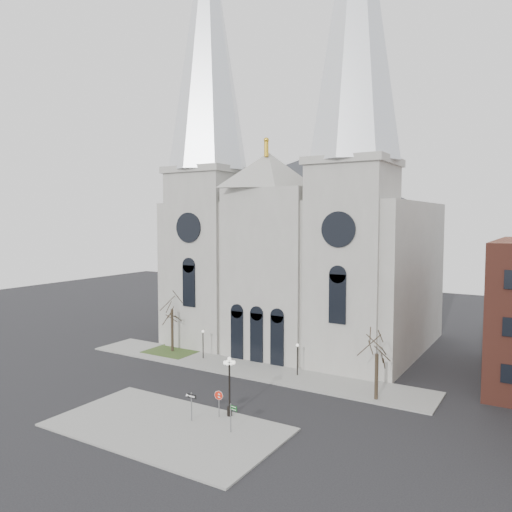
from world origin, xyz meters
The scene contains 13 objects.
ground centered at (0.00, 0.00, 0.00)m, with size 160.00×160.00×0.00m, color black.
sidewalk_near centered at (3.00, -5.00, 0.07)m, with size 18.00×10.00×0.14m, color gray.
sidewalk_far centered at (0.00, 11.00, 0.07)m, with size 40.00×6.00×0.14m, color gray.
grass_patch centered at (-11.00, 12.00, 0.09)m, with size 6.00×5.00×0.18m, color #334B20.
cathedral centered at (0.00, 22.86, 18.48)m, with size 33.00×26.66×54.00m.
tree_left centered at (-11.00, 12.00, 5.58)m, with size 3.20×3.20×7.50m.
tree_right centered at (15.00, 9.00, 4.47)m, with size 3.20×3.20×6.00m.
ped_lamp_left centered at (-6.00, 11.50, 2.33)m, with size 0.32×0.32×3.26m.
ped_lamp_right centered at (6.00, 11.50, 2.33)m, with size 0.32×0.32×3.26m.
stop_sign centered at (5.41, -1.42, 1.71)m, with size 0.76×0.22×2.17m.
globe_lamp centered at (6.01, -0.79, 3.19)m, with size 1.22×1.22×4.85m.
one_way_sign centered at (4.02, -3.20, 1.67)m, with size 1.00×0.10×2.28m.
street_name_sign centered at (7.92, -3.34, 1.43)m, with size 0.69×0.17×2.18m.
Camera 1 is at (28.16, -33.29, 16.05)m, focal length 35.00 mm.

